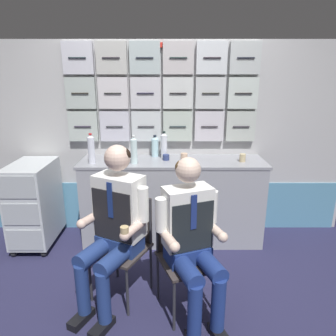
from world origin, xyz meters
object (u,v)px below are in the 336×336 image
folding_chair_left (126,235)px  water_bottle_blue_cap (154,147)px  folding_chair_right (182,245)px  coffee_cup_spare (183,156)px  crew_member_left (113,221)px  crew_member_right (191,235)px  service_trolley (33,202)px

folding_chair_left → water_bottle_blue_cap: water_bottle_blue_cap is taller
folding_chair_right → coffee_cup_spare: size_ratio=11.24×
crew_member_left → crew_member_right: 0.61m
crew_member_left → service_trolley: bearing=138.5°
service_trolley → crew_member_right: size_ratio=0.74×
crew_member_right → coffee_cup_spare: size_ratio=16.66×
folding_chair_right → crew_member_right: crew_member_right is taller
folding_chair_right → crew_member_right: 0.23m
crew_member_right → service_trolley: bearing=146.5°
folding_chair_left → crew_member_left: size_ratio=0.65×
folding_chair_left → crew_member_right: crew_member_right is taller
water_bottle_blue_cap → folding_chair_right: bearing=-77.7°
service_trolley → folding_chair_left: size_ratio=1.09×
folding_chair_right → coffee_cup_spare: bearing=86.9°
folding_chair_right → crew_member_right: (0.06, -0.15, 0.17)m
service_trolley → water_bottle_blue_cap: water_bottle_blue_cap is taller
folding_chair_left → coffee_cup_spare: 1.17m
crew_member_left → water_bottle_blue_cap: crew_member_left is taller
crew_member_left → water_bottle_blue_cap: size_ratio=5.40×
service_trolley → crew_member_right: (1.60, -1.06, 0.19)m
service_trolley → coffee_cup_spare: 1.68m
crew_member_left → folding_chair_right: bearing=-1.3°
crew_member_left → crew_member_right: crew_member_left is taller
service_trolley → water_bottle_blue_cap: 1.43m
service_trolley → folding_chair_left: 1.33m
folding_chair_left → folding_chair_right: bearing=-18.3°
crew_member_right → water_bottle_blue_cap: size_ratio=5.17×
coffee_cup_spare → crew_member_right: bearing=-90.2°
service_trolley → folding_chair_right: (1.55, -0.91, 0.03)m
service_trolley → folding_chair_left: (1.09, -0.76, 0.03)m
service_trolley → folding_chair_right: 1.80m
folding_chair_right → crew_member_right: bearing=-69.4°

